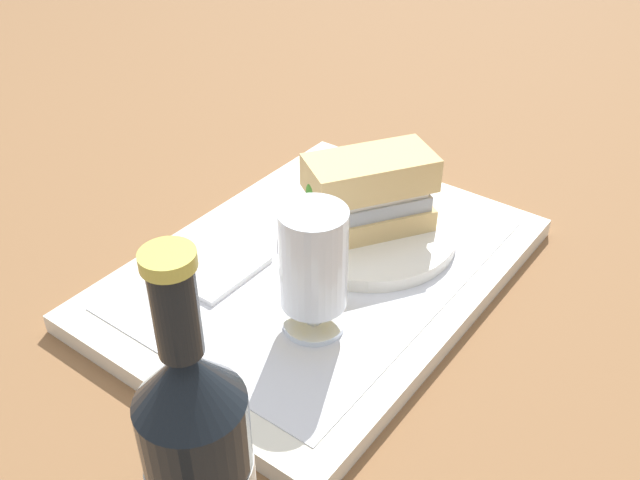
{
  "coord_description": "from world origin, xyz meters",
  "views": [
    {
      "loc": [
        0.47,
        0.35,
        0.46
      ],
      "look_at": [
        0.0,
        0.0,
        0.05
      ],
      "focal_mm": 39.83,
      "sensor_mm": 36.0,
      "label": 1
    }
  ],
  "objects_px": {
    "beer_bottle": "(201,471)",
    "plate": "(368,232)",
    "sandwich": "(366,193)",
    "beer_glass": "(313,266)"
  },
  "relations": [
    {
      "from": "sandwich",
      "to": "beer_bottle",
      "type": "xyz_separation_m",
      "value": [
        0.36,
        0.12,
        0.03
      ]
    },
    {
      "from": "beer_glass",
      "to": "plate",
      "type": "bearing_deg",
      "value": -165.12
    },
    {
      "from": "beer_bottle",
      "to": "plate",
      "type": "bearing_deg",
      "value": -162.02
    },
    {
      "from": "beer_glass",
      "to": "beer_bottle",
      "type": "distance_m",
      "value": 0.23
    },
    {
      "from": "plate",
      "to": "sandwich",
      "type": "xyz_separation_m",
      "value": [
        0.0,
        -0.0,
        0.05
      ]
    },
    {
      "from": "plate",
      "to": "beer_bottle",
      "type": "distance_m",
      "value": 0.39
    },
    {
      "from": "plate",
      "to": "beer_glass",
      "type": "relative_size",
      "value": 1.52
    },
    {
      "from": "beer_bottle",
      "to": "sandwich",
      "type": "bearing_deg",
      "value": -161.62
    },
    {
      "from": "sandwich",
      "to": "beer_bottle",
      "type": "relative_size",
      "value": 0.54
    },
    {
      "from": "sandwich",
      "to": "plate",
      "type": "bearing_deg",
      "value": -180.0
    }
  ]
}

